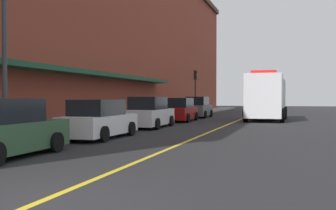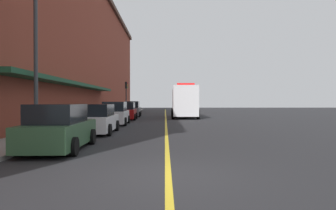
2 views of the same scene
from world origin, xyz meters
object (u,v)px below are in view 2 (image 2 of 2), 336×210
at_px(parked_car_0, 59,128).
at_px(parked_car_2, 115,114).
at_px(street_lamp_left, 36,44).
at_px(parked_car_4, 132,109).
at_px(parked_car_3, 126,112).
at_px(parked_car_1, 98,120).
at_px(box_truck, 184,102).
at_px(traffic_light_near, 126,91).
at_px(parking_meter_1, 92,112).
at_px(parking_meter_0, 108,110).

bearing_deg(parked_car_0, parked_car_2, -1.94).
bearing_deg(street_lamp_left, parked_car_4, 84.93).
relative_size(parked_car_2, parked_car_3, 0.99).
relative_size(parked_car_1, parked_car_3, 0.97).
xyz_separation_m(parked_car_3, box_truck, (6.00, 3.66, 0.94)).
relative_size(street_lamp_left, traffic_light_near, 1.61).
distance_m(parking_meter_1, traffic_light_near, 18.86).
distance_m(parked_car_0, parked_car_2, 12.24).
xyz_separation_m(box_truck, street_lamp_left, (-8.02, -19.90, 2.65)).
bearing_deg(street_lamp_left, parked_car_3, 82.90).
distance_m(parked_car_2, box_truck, 11.84).
distance_m(parked_car_2, street_lamp_left, 10.57).
distance_m(parked_car_2, parked_car_3, 6.49).
relative_size(parked_car_2, street_lamp_left, 0.69).
bearing_deg(box_truck, traffic_light_near, -132.43).
bearing_deg(parked_car_3, parked_car_1, 178.08).
relative_size(parked_car_2, box_truck, 0.58).
xyz_separation_m(parked_car_0, parking_meter_0, (-1.33, 16.76, 0.26)).
xyz_separation_m(parked_car_1, traffic_light_near, (-1.40, 23.45, 2.38)).
bearing_deg(parking_meter_1, street_lamp_left, -94.25).
xyz_separation_m(parked_car_4, street_lamp_left, (-1.98, -22.31, 3.55)).
relative_size(parked_car_0, street_lamp_left, 0.66).
relative_size(parking_meter_0, traffic_light_near, 0.31).
bearing_deg(parked_car_4, parking_meter_1, 172.78).
xyz_separation_m(box_truck, traffic_light_near, (-7.36, 6.91, 1.41)).
distance_m(parked_car_3, box_truck, 7.09).
bearing_deg(box_truck, parking_meter_0, -52.00).
bearing_deg(parking_meter_0, traffic_light_near, 89.72).
bearing_deg(street_lamp_left, parking_meter_1, 85.75).
xyz_separation_m(parked_car_0, parked_car_1, (0.13, 5.86, -0.02)).
relative_size(parked_car_1, box_truck, 0.56).
height_order(parked_car_3, box_truck, box_truck).
bearing_deg(parked_car_1, parking_meter_1, 16.06).
distance_m(parked_car_3, parking_meter_0, 2.44).
height_order(box_truck, street_lamp_left, street_lamp_left).
height_order(parked_car_0, parked_car_4, parked_car_4).
distance_m(parked_car_4, parking_meter_1, 14.31).
xyz_separation_m(box_truck, parking_meter_0, (-7.42, -5.63, -0.69)).
relative_size(parked_car_0, box_truck, 0.55).
bearing_deg(parking_meter_0, parked_car_3, 54.20).
xyz_separation_m(box_truck, parking_meter_1, (-7.42, -11.83, -0.69)).
bearing_deg(traffic_light_near, parked_car_3, -82.67).
distance_m(parked_car_4, box_truck, 6.56).
bearing_deg(parked_car_0, traffic_light_near, 0.88).
bearing_deg(parked_car_2, box_truck, -32.66).
bearing_deg(parked_car_0, parked_car_3, -1.89).
relative_size(parking_meter_0, street_lamp_left, 0.19).
bearing_deg(parked_car_4, parked_car_2, 178.40).
relative_size(parked_car_3, parked_car_4, 0.97).
bearing_deg(traffic_light_near, parking_meter_1, -90.19).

